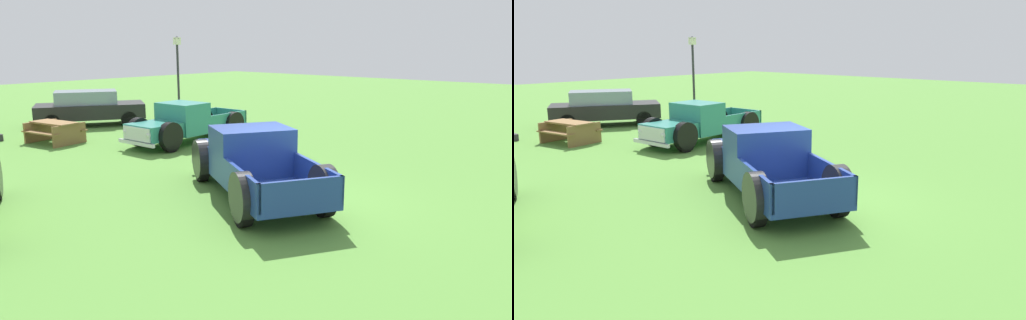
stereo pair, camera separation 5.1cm
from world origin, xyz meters
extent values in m
plane|color=#548C38|center=(0.00, 0.00, 0.00)|extent=(80.00, 80.00, 0.00)
cube|color=navy|center=(0.48, 2.46, 0.69)|extent=(2.18, 2.18, 0.58)
cube|color=silver|center=(0.89, 3.17, 0.69)|extent=(1.29, 0.77, 0.49)
sphere|color=silver|center=(0.31, 3.47, 0.72)|extent=(0.21, 0.21, 0.21)
sphere|color=silver|center=(1.44, 2.83, 0.72)|extent=(0.21, 0.21, 0.21)
cube|color=navy|center=(-0.25, 1.17, 1.01)|extent=(2.22, 2.07, 1.22)
cube|color=#8C9EA8|center=(0.07, 1.73, 1.28)|extent=(1.35, 0.79, 0.54)
cube|color=navy|center=(-1.13, -0.40, 0.46)|extent=(2.64, 2.81, 0.11)
cube|color=navy|center=(-1.87, 0.01, 0.80)|extent=(1.17, 1.98, 0.58)
cube|color=navy|center=(-0.40, -0.82, 0.80)|extent=(1.17, 1.98, 0.58)
cube|color=navy|center=(-1.66, -1.33, 0.80)|extent=(1.58, 0.95, 0.58)
cylinder|color=black|center=(-0.29, 2.90, 0.40)|extent=(0.60, 0.82, 0.81)
cylinder|color=#B7B7BC|center=(-0.30, 2.90, 0.40)|extent=(0.38, 0.41, 0.32)
cylinder|color=black|center=(-0.29, 2.90, 0.61)|extent=(0.76, 1.03, 1.02)
cylinder|color=black|center=(1.26, 2.02, 0.40)|extent=(0.60, 0.82, 0.81)
cylinder|color=#B7B7BC|center=(1.27, 2.02, 0.40)|extent=(0.38, 0.41, 0.32)
cylinder|color=black|center=(1.26, 2.02, 0.61)|extent=(0.76, 1.03, 1.02)
cylinder|color=black|center=(-2.04, -0.19, 0.40)|extent=(0.60, 0.82, 0.81)
cylinder|color=#B7B7BC|center=(-2.05, -0.19, 0.40)|extent=(0.38, 0.41, 0.32)
cylinder|color=black|center=(-2.04, -0.19, 0.61)|extent=(0.76, 1.03, 1.02)
cylinder|color=black|center=(-0.49, -1.07, 0.40)|extent=(0.60, 0.82, 0.81)
cylinder|color=#B7B7BC|center=(-0.48, -1.07, 0.40)|extent=(0.38, 0.41, 0.32)
cylinder|color=black|center=(-0.49, -1.07, 0.61)|extent=(0.76, 1.03, 1.02)
cube|color=silver|center=(0.91, 3.21, 0.36)|extent=(1.73, 1.04, 0.13)
cube|color=#2D8475|center=(1.43, 7.15, 0.63)|extent=(1.54, 1.55, 0.53)
cube|color=silver|center=(0.68, 7.11, 0.63)|extent=(0.14, 1.33, 0.45)
sphere|color=silver|center=(0.74, 6.52, 0.66)|extent=(0.19, 0.19, 0.19)
sphere|color=silver|center=(0.67, 7.69, 0.66)|extent=(0.19, 0.19, 0.19)
cube|color=#2D8475|center=(2.78, 7.23, 0.93)|extent=(1.35, 1.69, 1.11)
cube|color=#8C9EA8|center=(2.19, 7.19, 1.17)|extent=(0.12, 1.40, 0.49)
cube|color=#2D8475|center=(4.43, 7.32, 0.42)|extent=(2.13, 1.74, 0.10)
cube|color=#2D8475|center=(4.47, 6.55, 0.73)|extent=(2.04, 0.20, 0.53)
cube|color=#2D8475|center=(4.38, 8.09, 0.73)|extent=(2.04, 0.20, 0.53)
cube|color=#2D8475|center=(5.40, 7.38, 0.73)|extent=(0.17, 1.62, 0.53)
cylinder|color=black|center=(1.47, 6.34, 0.37)|extent=(0.75, 0.26, 0.74)
cylinder|color=#B7B7BC|center=(1.48, 6.33, 0.37)|extent=(0.31, 0.25, 0.29)
cylinder|color=black|center=(1.47, 6.34, 0.55)|extent=(0.94, 0.33, 0.93)
cylinder|color=black|center=(1.38, 7.96, 0.37)|extent=(0.75, 0.26, 0.74)
cylinder|color=#B7B7BC|center=(1.38, 7.97, 0.37)|extent=(0.31, 0.25, 0.29)
cylinder|color=black|center=(1.38, 7.96, 0.55)|extent=(0.94, 0.33, 0.93)
cylinder|color=black|center=(4.71, 6.53, 0.37)|extent=(0.75, 0.26, 0.74)
cylinder|color=#B7B7BC|center=(4.72, 6.52, 0.37)|extent=(0.31, 0.25, 0.29)
cylinder|color=black|center=(4.71, 6.53, 0.55)|extent=(0.94, 0.33, 0.93)
cylinder|color=black|center=(4.62, 8.15, 0.37)|extent=(0.75, 0.26, 0.74)
cylinder|color=#B7B7BC|center=(4.62, 8.16, 0.37)|extent=(0.31, 0.25, 0.29)
cylinder|color=black|center=(4.62, 8.15, 0.55)|extent=(0.94, 0.33, 0.93)
cube|color=silver|center=(0.64, 7.10, 0.33)|extent=(0.20, 1.77, 0.12)
cube|color=black|center=(2.78, 13.48, 0.65)|extent=(4.92, 3.93, 0.63)
cube|color=#7F939E|center=(2.65, 13.56, 1.25)|extent=(3.02, 2.65, 0.57)
cylinder|color=black|center=(4.55, 13.43, 0.33)|extent=(0.68, 0.51, 0.67)
cylinder|color=black|center=(3.72, 11.98, 0.33)|extent=(0.68, 0.51, 0.67)
cylinder|color=black|center=(1.84, 14.99, 0.33)|extent=(0.68, 0.51, 0.67)
cylinder|color=black|center=(1.01, 13.54, 0.33)|extent=(0.68, 0.51, 0.67)
cube|color=#2D2D33|center=(8.09, 13.76, 0.12)|extent=(0.36, 0.36, 0.25)
cylinder|color=#2D2D33|center=(8.09, 13.76, 1.88)|extent=(0.12, 0.12, 3.26)
cube|color=#F2EACC|center=(8.09, 13.76, 3.69)|extent=(0.28, 0.28, 0.36)
cone|color=#2D2D33|center=(8.09, 13.76, 3.87)|extent=(0.32, 0.32, 0.14)
cube|color=olive|center=(-0.28, 10.80, 0.75)|extent=(1.10, 1.91, 0.06)
cube|color=olive|center=(-0.87, 10.69, 0.45)|extent=(0.59, 1.82, 0.05)
cube|color=olive|center=(0.31, 10.90, 0.45)|extent=(0.59, 1.82, 0.05)
cube|color=olive|center=(-0.42, 11.59, 0.38)|extent=(1.39, 0.32, 0.75)
cube|color=olive|center=(-0.14, 10.01, 0.38)|extent=(1.39, 0.32, 0.75)
camera|label=1|loc=(-8.87, -6.56, 3.53)|focal=34.93mm
camera|label=2|loc=(-8.84, -6.60, 3.53)|focal=34.93mm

